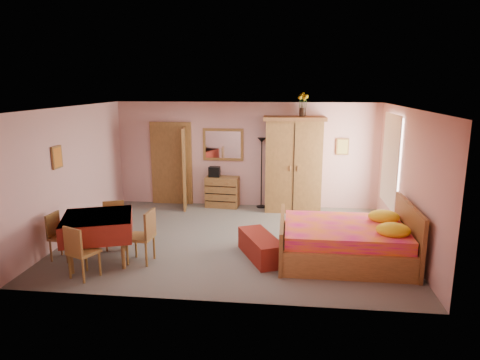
# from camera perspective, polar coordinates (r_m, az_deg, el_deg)

# --- Properties ---
(floor) EXTENTS (6.50, 6.50, 0.00)m
(floor) POSITION_cam_1_polar(r_m,az_deg,el_deg) (8.61, -0.89, -7.91)
(floor) COLOR slate
(floor) RESTS_ON ground
(ceiling) EXTENTS (6.50, 6.50, 0.00)m
(ceiling) POSITION_cam_1_polar(r_m,az_deg,el_deg) (8.07, -0.96, 9.64)
(ceiling) COLOR brown
(ceiling) RESTS_ON wall_back
(wall_back) EXTENTS (6.50, 0.10, 2.60)m
(wall_back) POSITION_cam_1_polar(r_m,az_deg,el_deg) (10.68, 0.80, 3.38)
(wall_back) COLOR #D29B98
(wall_back) RESTS_ON floor
(wall_front) EXTENTS (6.50, 0.10, 2.60)m
(wall_front) POSITION_cam_1_polar(r_m,az_deg,el_deg) (5.85, -4.08, -4.54)
(wall_front) COLOR #D29B98
(wall_front) RESTS_ON floor
(wall_left) EXTENTS (0.10, 5.00, 2.60)m
(wall_left) POSITION_cam_1_polar(r_m,az_deg,el_deg) (9.23, -21.37, 1.02)
(wall_left) COLOR #D29B98
(wall_left) RESTS_ON floor
(wall_right) EXTENTS (0.10, 5.00, 2.60)m
(wall_right) POSITION_cam_1_polar(r_m,az_deg,el_deg) (8.47, 21.45, 0.02)
(wall_right) COLOR #D29B98
(wall_right) RESTS_ON floor
(doorway) EXTENTS (1.06, 0.12, 2.15)m
(doorway) POSITION_cam_1_polar(r_m,az_deg,el_deg) (11.05, -9.08, 2.08)
(doorway) COLOR #9E6B35
(doorway) RESTS_ON floor
(window) EXTENTS (0.08, 1.40, 1.95)m
(window) POSITION_cam_1_polar(r_m,az_deg,el_deg) (9.57, 19.49, 2.47)
(window) COLOR white
(window) RESTS_ON wall_right
(picture_left) EXTENTS (0.04, 0.32, 0.42)m
(picture_left) POSITION_cam_1_polar(r_m,az_deg,el_deg) (8.63, -23.23, 2.80)
(picture_left) COLOR orange
(picture_left) RESTS_ON wall_left
(picture_back) EXTENTS (0.30, 0.04, 0.40)m
(picture_back) POSITION_cam_1_polar(r_m,az_deg,el_deg) (10.64, 13.51, 4.36)
(picture_back) COLOR #D8BF59
(picture_back) RESTS_ON wall_back
(chest_of_drawers) EXTENTS (0.85, 0.47, 0.77)m
(chest_of_drawers) POSITION_cam_1_polar(r_m,az_deg,el_deg) (10.73, -2.37, -1.59)
(chest_of_drawers) COLOR olive
(chest_of_drawers) RESTS_ON floor
(wall_mirror) EXTENTS (1.02, 0.07, 0.81)m
(wall_mirror) POSITION_cam_1_polar(r_m,az_deg,el_deg) (10.71, -2.26, 4.74)
(wall_mirror) COLOR white
(wall_mirror) RESTS_ON wall_back
(stereo) EXTENTS (0.28, 0.21, 0.25)m
(stereo) POSITION_cam_1_polar(r_m,az_deg,el_deg) (10.63, -3.43, 1.10)
(stereo) COLOR black
(stereo) RESTS_ON chest_of_drawers
(floor_lamp) EXTENTS (0.24, 0.24, 1.75)m
(floor_lamp) POSITION_cam_1_polar(r_m,az_deg,el_deg) (10.57, 2.88, 0.93)
(floor_lamp) COLOR black
(floor_lamp) RESTS_ON floor
(wardrobe) EXTENTS (1.48, 0.79, 2.28)m
(wardrobe) POSITION_cam_1_polar(r_m,az_deg,el_deg) (10.36, 7.11, 2.10)
(wardrobe) COLOR olive
(wardrobe) RESTS_ON floor
(sunflower_vase) EXTENTS (0.24, 0.24, 0.55)m
(sunflower_vase) POSITION_cam_1_polar(r_m,az_deg,el_deg) (10.28, 8.36, 9.93)
(sunflower_vase) COLOR gold
(sunflower_vase) RESTS_ON wardrobe
(bed) EXTENTS (2.27, 1.79, 1.05)m
(bed) POSITION_cam_1_polar(r_m,az_deg,el_deg) (7.71, 13.71, -6.66)
(bed) COLOR #DC157C
(bed) RESTS_ON floor
(bench) EXTENTS (0.92, 1.29, 0.41)m
(bench) POSITION_cam_1_polar(r_m,az_deg,el_deg) (7.69, 2.77, -8.87)
(bench) COLOR maroon
(bench) RESTS_ON floor
(dining_table) EXTENTS (1.45, 1.45, 0.83)m
(dining_table) POSITION_cam_1_polar(r_m,az_deg,el_deg) (7.85, -18.30, -7.44)
(dining_table) COLOR maroon
(dining_table) RESTS_ON floor
(chair_south) EXTENTS (0.53, 0.53, 0.88)m
(chair_south) POSITION_cam_1_polar(r_m,az_deg,el_deg) (7.30, -20.13, -8.91)
(chair_south) COLOR #A47537
(chair_south) RESTS_ON floor
(chair_north) EXTENTS (0.51, 0.51, 0.87)m
(chair_north) POSITION_cam_1_polar(r_m,az_deg,el_deg) (8.40, -16.37, -5.84)
(chair_north) COLOR #AD6B3A
(chair_north) RESTS_ON floor
(chair_west) EXTENTS (0.40, 0.40, 0.83)m
(chair_west) POSITION_cam_1_polar(r_m,az_deg,el_deg) (8.17, -22.55, -6.97)
(chair_west) COLOR #945D32
(chair_west) RESTS_ON floor
(chair_east) EXTENTS (0.46, 0.46, 0.93)m
(chair_east) POSITION_cam_1_polar(r_m,az_deg,el_deg) (7.61, -13.16, -7.33)
(chair_east) COLOR olive
(chair_east) RESTS_ON floor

